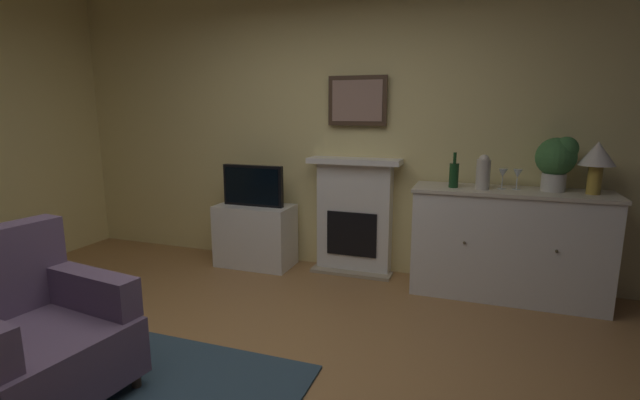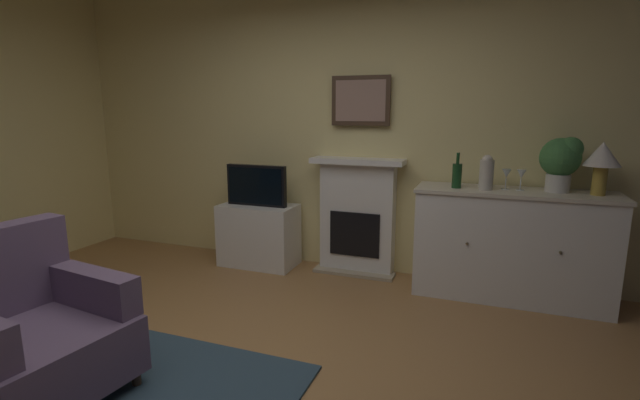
{
  "view_description": "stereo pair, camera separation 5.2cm",
  "coord_description": "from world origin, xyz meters",
  "views": [
    {
      "loc": [
        1.25,
        -2.0,
        1.54
      ],
      "look_at": [
        0.35,
        0.56,
        1.0
      ],
      "focal_mm": 25.47,
      "sensor_mm": 36.0,
      "label": 1
    },
    {
      "loc": [
        1.3,
        -1.98,
        1.54
      ],
      "look_at": [
        0.35,
        0.56,
        1.0
      ],
      "focal_mm": 25.47,
      "sensor_mm": 36.0,
      "label": 2
    }
  ],
  "objects": [
    {
      "name": "ground_plane",
      "position": [
        0.0,
        0.0,
        -0.05
      ],
      "size": [
        6.05,
        4.47,
        0.1
      ],
      "primitive_type": "cube",
      "color": "#9E7042",
      "rests_on": "ground"
    },
    {
      "name": "wall_rear",
      "position": [
        0.0,
        2.21,
        1.47
      ],
      "size": [
        6.05,
        0.06,
        2.94
      ],
      "primitive_type": "cube",
      "color": "#EAD68C",
      "rests_on": "ground_plane"
    },
    {
      "name": "area_rug",
      "position": [
        -0.76,
        -0.34,
        0.01
      ],
      "size": [
        2.38,
        1.4,
        0.02
      ],
      "primitive_type": "cube",
      "color": "#2D4251",
      "rests_on": "ground_plane"
    },
    {
      "name": "fireplace_unit",
      "position": [
        0.16,
        2.08,
        0.55
      ],
      "size": [
        0.87,
        0.3,
        1.1
      ],
      "color": "white",
      "rests_on": "ground_plane"
    },
    {
      "name": "framed_picture",
      "position": [
        0.16,
        2.12,
        1.62
      ],
      "size": [
        0.55,
        0.04,
        0.45
      ],
      "color": "#473323"
    },
    {
      "name": "sideboard_cabinet",
      "position": [
        1.51,
        1.9,
        0.46
      ],
      "size": [
        1.53,
        0.49,
        0.91
      ],
      "color": "white",
      "rests_on": "ground_plane"
    },
    {
      "name": "table_lamp",
      "position": [
        2.08,
        1.9,
        1.19
      ],
      "size": [
        0.26,
        0.26,
        0.4
      ],
      "color": "#B79338",
      "rests_on": "sideboard_cabinet"
    },
    {
      "name": "wine_bottle",
      "position": [
        1.06,
        1.86,
        1.02
      ],
      "size": [
        0.08,
        0.08,
        0.29
      ],
      "color": "#193F1E",
      "rests_on": "sideboard_cabinet"
    },
    {
      "name": "wine_glass_left",
      "position": [
        1.43,
        1.92,
        1.03
      ],
      "size": [
        0.07,
        0.07,
        0.16
      ],
      "color": "silver",
      "rests_on": "sideboard_cabinet"
    },
    {
      "name": "wine_glass_center",
      "position": [
        1.54,
        1.93,
        1.03
      ],
      "size": [
        0.07,
        0.07,
        0.16
      ],
      "color": "silver",
      "rests_on": "sideboard_cabinet"
    },
    {
      "name": "vase_decorative",
      "position": [
        1.28,
        1.85,
        1.05
      ],
      "size": [
        0.11,
        0.11,
        0.28
      ],
      "color": "beige",
      "rests_on": "sideboard_cabinet"
    },
    {
      "name": "tv_cabinet",
      "position": [
        -0.82,
        1.92,
        0.31
      ],
      "size": [
        0.75,
        0.42,
        0.61
      ],
      "color": "white",
      "rests_on": "ground_plane"
    },
    {
      "name": "tv_set",
      "position": [
        -0.82,
        1.89,
        0.81
      ],
      "size": [
        0.62,
        0.07,
        0.4
      ],
      "color": "black",
      "rests_on": "tv_cabinet"
    },
    {
      "name": "potted_plant_fern",
      "position": [
        -2.34,
        0.53,
        0.26
      ],
      "size": [
        0.3,
        0.3,
        0.43
      ],
      "color": "silver",
      "rests_on": "ground_plane"
    },
    {
      "name": "potted_plant_small",
      "position": [
        1.82,
        1.95,
        1.17
      ],
      "size": [
        0.3,
        0.3,
        0.43
      ],
      "color": "beige",
      "rests_on": "sideboard_cabinet"
    },
    {
      "name": "armchair",
      "position": [
        -0.93,
        -0.44,
        0.38
      ],
      "size": [
        0.9,
        0.87,
        0.92
      ],
      "color": "#604C66",
      "rests_on": "ground_plane"
    }
  ]
}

